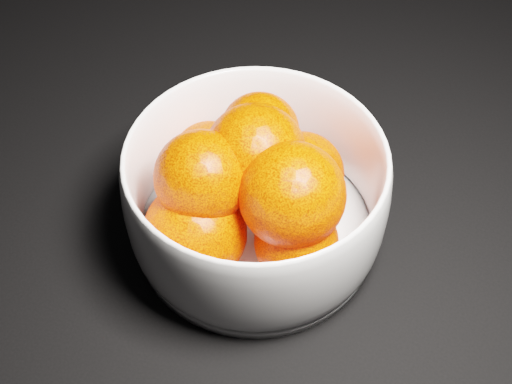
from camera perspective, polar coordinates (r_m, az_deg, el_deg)
The scene contains 2 objects.
bowl at distance 0.54m, azimuth 0.00°, elevation -0.34°, with size 0.20×0.20×0.10m.
orange_pile at distance 0.53m, azimuth -0.52°, elevation 0.54°, with size 0.16×0.16×0.12m.
Camera 1 is at (0.42, -0.05, 0.46)m, focal length 50.00 mm.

